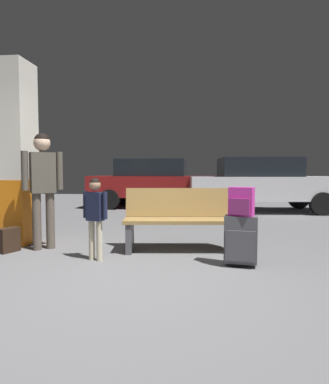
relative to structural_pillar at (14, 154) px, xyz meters
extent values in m
cube|color=slate|center=(2.19, 2.25, -1.45)|extent=(18.00, 18.00, 0.10)
cube|color=orange|center=(0.00, 0.00, -0.90)|extent=(0.57, 0.57, 1.00)
cube|color=silver|center=(0.00, 0.00, 0.51)|extent=(0.56, 0.56, 1.81)
cube|color=#9E7A42|center=(2.64, -0.31, -0.96)|extent=(1.64, 0.60, 0.05)
cube|color=#9E7A42|center=(2.62, -0.06, -0.72)|extent=(1.60, 0.28, 0.42)
cube|color=#4C4C51|center=(1.93, -0.39, -1.19)|extent=(0.12, 0.41, 0.41)
cube|color=#4C4C51|center=(3.36, -0.24, -1.19)|extent=(0.12, 0.41, 0.41)
cube|color=#4C4C51|center=(3.39, -0.95, -1.07)|extent=(0.41, 0.26, 0.56)
cube|color=#4C4C51|center=(3.37, -1.06, -1.13)|extent=(0.34, 0.08, 0.36)
cube|color=#A5A5AA|center=(3.41, -0.87, -0.80)|extent=(0.14, 0.05, 0.02)
cylinder|color=black|center=(3.25, -0.84, -1.37)|extent=(0.03, 0.05, 0.04)
cylinder|color=black|center=(3.56, -0.89, -1.37)|extent=(0.03, 0.05, 0.04)
cube|color=#D833A5|center=(3.39, -0.95, -0.62)|extent=(0.32, 0.24, 0.34)
cube|color=#8E2B70|center=(3.36, -1.04, -0.67)|extent=(0.23, 0.11, 0.19)
cylinder|color=black|center=(3.39, -0.95, -0.46)|extent=(0.06, 0.04, 0.02)
cylinder|color=beige|center=(1.64, -0.89, -1.14)|extent=(0.08, 0.08, 0.51)
cylinder|color=beige|center=(1.53, -0.86, -1.14)|extent=(0.08, 0.08, 0.51)
cube|color=#191E38|center=(1.59, -0.87, -0.71)|extent=(0.23, 0.18, 0.36)
cylinder|color=#191E38|center=(1.73, -0.92, -0.69)|extent=(0.06, 0.06, 0.34)
cylinder|color=#191E38|center=(1.45, -0.83, -0.69)|extent=(0.06, 0.06, 0.34)
sphere|color=#A87A5B|center=(1.59, -0.87, -0.44)|extent=(0.14, 0.14, 0.14)
sphere|color=black|center=(1.59, -0.87, -0.41)|extent=(0.13, 0.13, 0.13)
cylinder|color=white|center=(1.55, -0.75, -0.69)|extent=(0.06, 0.06, 0.10)
cylinder|color=red|center=(1.55, -0.75, -0.61)|extent=(0.01, 0.01, 0.06)
cylinder|color=brown|center=(0.72, -0.31, -0.99)|extent=(0.12, 0.12, 0.82)
cylinder|color=brown|center=(0.58, -0.42, -0.99)|extent=(0.12, 0.12, 0.82)
cube|color=#4C473D|center=(0.65, -0.36, -0.29)|extent=(0.39, 0.36, 0.58)
cylinder|color=#4C473D|center=(0.84, -0.22, -0.26)|extent=(0.10, 0.10, 0.55)
cylinder|color=#4C473D|center=(0.46, -0.51, -0.26)|extent=(0.10, 0.10, 0.55)
sphere|color=beige|center=(0.65, -0.36, 0.14)|extent=(0.23, 0.23, 0.23)
sphere|color=black|center=(0.65, -0.36, 0.17)|extent=(0.21, 0.21, 0.21)
cube|color=black|center=(0.24, -0.59, -1.23)|extent=(0.26, 0.32, 0.34)
cube|color=#423328|center=(0.15, -0.55, -1.28)|extent=(0.12, 0.22, 0.19)
cylinder|color=black|center=(0.24, -0.59, -1.07)|extent=(0.05, 0.06, 0.02)
cube|color=silver|center=(4.64, 4.73, -0.73)|extent=(4.23, 2.04, 0.64)
cube|color=black|center=(4.49, 4.72, -0.15)|extent=(2.22, 1.71, 0.52)
cylinder|color=black|center=(5.87, 5.64, -1.10)|extent=(0.61, 0.25, 0.60)
cylinder|color=black|center=(6.01, 4.04, -1.10)|extent=(0.61, 0.25, 0.60)
cylinder|color=black|center=(3.28, 5.42, -1.10)|extent=(0.61, 0.25, 0.60)
cylinder|color=black|center=(3.41, 3.82, -1.10)|extent=(0.61, 0.25, 0.60)
cube|color=maroon|center=(1.52, 5.52, -0.73)|extent=(4.12, 1.76, 0.64)
cube|color=black|center=(1.37, 5.53, -0.15)|extent=(2.12, 1.57, 0.52)
cylinder|color=black|center=(2.83, 6.31, -1.10)|extent=(0.60, 0.21, 0.60)
cylinder|color=black|center=(2.81, 4.71, -1.10)|extent=(0.60, 0.21, 0.60)
cylinder|color=black|center=(0.23, 6.34, -1.10)|extent=(0.60, 0.21, 0.60)
cylinder|color=black|center=(0.21, 4.74, -1.10)|extent=(0.60, 0.21, 0.60)
camera|label=1|loc=(2.93, -4.97, -0.27)|focal=31.44mm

